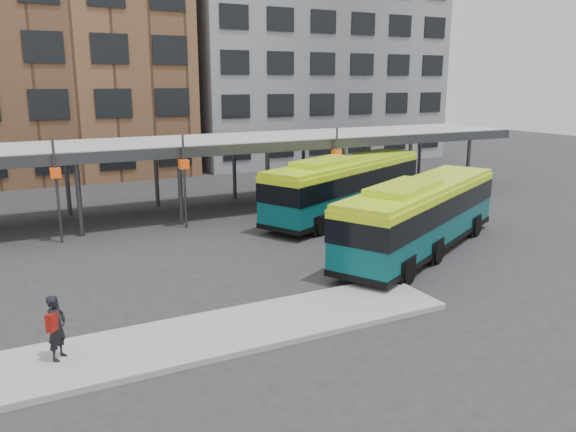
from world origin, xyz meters
The scene contains 9 objects.
ground centered at (0.00, 0.00, 0.00)m, with size 120.00×120.00×0.00m, color #28282B.
boarding_island centered at (-5.50, -3.00, 0.09)m, with size 14.00×3.00×0.18m, color gray.
canopy centered at (-0.06, 12.87, 3.91)m, with size 40.00×6.53×4.80m.
building_brick centered at (-10.00, 32.00, 11.00)m, with size 26.00×14.00×22.00m, color brown.
building_grey centered at (16.00, 32.00, 10.00)m, with size 24.00×14.00×20.00m, color slate.
bus_front centered at (4.94, 0.97, 1.73)m, with size 11.85×7.89×3.32m.
bus_rear centered at (5.73, 8.25, 1.77)m, with size 12.27×7.71×3.41m.
pedestrian centered at (-10.28, -2.71, 1.08)m, with size 0.72×0.77×1.78m.
bike_rack centered at (12.72, 12.10, 0.49)m, with size 5.54×1.33×1.06m.
Camera 1 is at (-11.06, -17.58, 7.34)m, focal length 35.00 mm.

